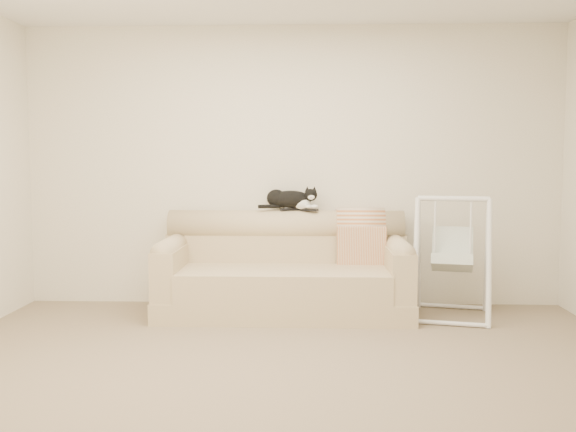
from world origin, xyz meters
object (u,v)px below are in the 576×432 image
object	(u,v)px
tuxedo_cat	(290,199)
baby_swing	(452,257)
sofa	(285,274)
remote_a	(290,209)
remote_b	(309,210)

from	to	relation	value
tuxedo_cat	baby_swing	world-z (taller)	tuxedo_cat
sofa	baby_swing	world-z (taller)	baby_swing
tuxedo_cat	baby_swing	xyz separation A→B (m)	(1.41, -0.36, -0.47)
sofa	tuxedo_cat	bearing A→B (deg)	80.53
remote_a	remote_b	size ratio (longest dim) A/B	1.07
remote_a	remote_b	bearing A→B (deg)	-15.02
remote_a	baby_swing	world-z (taller)	baby_swing
remote_a	sofa	bearing A→B (deg)	-98.21
remote_a	baby_swing	bearing A→B (deg)	-14.14
remote_b	tuxedo_cat	bearing A→B (deg)	164.47
remote_a	baby_swing	distance (m)	1.51
sofa	remote_b	size ratio (longest dim) A/B	12.65
sofa	remote_a	world-z (taller)	remote_a
remote_a	tuxedo_cat	xyz separation A→B (m)	(0.01, 0.00, 0.09)
remote_a	tuxedo_cat	size ratio (longest dim) A/B	0.34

